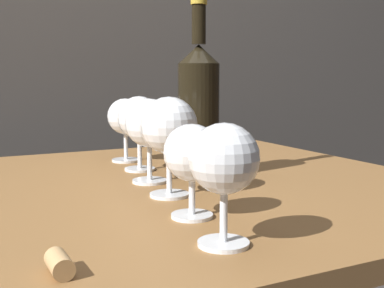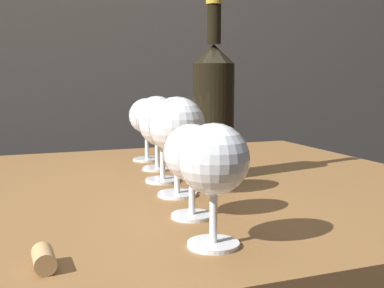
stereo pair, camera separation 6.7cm
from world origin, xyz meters
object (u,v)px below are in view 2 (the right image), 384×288
(wine_glass_cabernet, at_px, (214,162))
(wine_glass_rose, at_px, (177,127))
(wine_glass_chardonnay, at_px, (162,123))
(wine_glass_amber, at_px, (157,118))
(cork, at_px, (44,259))
(wine_bottle, at_px, (214,108))
(wine_glass_pinot, at_px, (192,155))
(wine_glass_port, at_px, (147,118))

(wine_glass_cabernet, xyz_separation_m, wine_glass_rose, (0.04, 0.24, 0.02))
(wine_glass_cabernet, height_order, wine_glass_chardonnay, wine_glass_chardonnay)
(wine_glass_amber, bearing_deg, cork, -119.38)
(wine_glass_rose, height_order, cork, wine_glass_rose)
(wine_glass_cabernet, bearing_deg, wine_glass_rose, 80.01)
(wine_bottle, bearing_deg, wine_glass_amber, 124.46)
(wine_bottle, bearing_deg, wine_glass_chardonnay, -177.33)
(wine_glass_amber, distance_m, cork, 0.55)
(wine_glass_pinot, relative_size, cork, 3.05)
(wine_glass_pinot, xyz_separation_m, wine_glass_amber, (0.06, 0.35, 0.02))
(wine_glass_chardonnay, height_order, wine_glass_port, wine_glass_chardonnay)
(wine_glass_cabernet, relative_size, wine_glass_port, 1.00)
(wine_glass_rose, relative_size, cork, 3.79)
(wine_glass_cabernet, distance_m, wine_bottle, 0.39)
(wine_glass_cabernet, bearing_deg, wine_bottle, 66.43)
(wine_glass_rose, bearing_deg, wine_glass_port, 81.82)
(wine_glass_port, bearing_deg, wine_bottle, -74.18)
(wine_glass_rose, xyz_separation_m, wine_glass_port, (0.05, 0.34, -0.01))
(wine_glass_amber, bearing_deg, wine_glass_pinot, -99.74)
(wine_glass_rose, distance_m, wine_glass_amber, 0.23)
(wine_glass_cabernet, distance_m, wine_glass_rose, 0.25)
(wine_glass_chardonnay, xyz_separation_m, wine_glass_port, (0.04, 0.23, -0.01))
(wine_glass_port, bearing_deg, wine_glass_amber, -95.83)
(wine_glass_chardonnay, distance_m, wine_bottle, 0.10)
(wine_glass_chardonnay, relative_size, wine_glass_amber, 1.00)
(wine_glass_amber, height_order, wine_glass_port, wine_glass_amber)
(wine_glass_cabernet, xyz_separation_m, wine_glass_port, (0.09, 0.59, 0.00))
(wine_glass_rose, bearing_deg, wine_glass_cabernet, -99.99)
(wine_glass_cabernet, distance_m, wine_glass_pinot, 0.12)
(wine_glass_pinot, xyz_separation_m, wine_glass_port, (0.07, 0.47, 0.01))
(wine_glass_rose, height_order, wine_glass_chardonnay, wine_glass_rose)
(wine_glass_pinot, distance_m, wine_glass_rose, 0.13)
(wine_glass_port, relative_size, wine_bottle, 0.43)
(wine_glass_amber, bearing_deg, wine_glass_port, 84.17)
(cork, bearing_deg, wine_glass_pinot, 30.11)
(wine_glass_port, bearing_deg, wine_glass_cabernet, -98.93)
(wine_glass_rose, distance_m, wine_glass_port, 0.35)
(wine_glass_pinot, xyz_separation_m, cork, (-0.20, -0.12, -0.07))
(wine_glass_rose, xyz_separation_m, wine_glass_chardonnay, (0.01, 0.11, -0.01))
(wine_glass_pinot, height_order, wine_glass_amber, wine_glass_amber)
(wine_glass_port, height_order, wine_bottle, wine_bottle)
(wine_glass_pinot, height_order, wine_glass_rose, wine_glass_rose)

